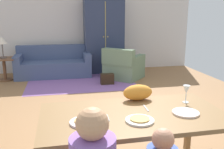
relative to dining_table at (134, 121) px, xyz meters
name	(u,v)px	position (x,y,z in m)	size (l,w,h in m)	color
ground_plane	(103,109)	(0.07, 2.11, -0.70)	(6.60, 6.60, 0.02)	#966A42
back_wall	(84,25)	(0.07, 5.47, 0.66)	(6.60, 0.10, 2.70)	silver
dining_table	(134,121)	(0.00, 0.00, 0.00)	(1.72, 0.92, 0.76)	olive
plate_near_man	(84,122)	(-0.47, -0.12, 0.08)	(0.25, 0.25, 0.02)	white
pizza_near_man	(84,121)	(-0.47, -0.12, 0.10)	(0.17, 0.17, 0.01)	#E3A24C
plate_near_child	(140,120)	(0.00, -0.18, 0.08)	(0.25, 0.25, 0.02)	white
pizza_near_child	(140,119)	(0.00, -0.18, 0.10)	(0.17, 0.17, 0.01)	tan
plate_near_woman	(186,113)	(0.47, -0.10, 0.08)	(0.25, 0.25, 0.02)	#F1DDCE
wine_glass	(186,90)	(0.62, 0.18, 0.21)	(0.07, 0.07, 0.19)	silver
fork	(108,118)	(-0.26, -0.05, 0.08)	(0.02, 0.15, 0.01)	silver
knife	(146,108)	(0.15, 0.10, 0.08)	(0.01, 0.17, 0.01)	silver
cat	(138,92)	(0.15, 0.36, 0.16)	(0.32, 0.16, 0.17)	orange
area_rug	(81,82)	(-0.17, 4.00, -0.68)	(2.60, 1.80, 0.01)	#8A5C9F
couch	(54,65)	(-0.83, 4.86, -0.39)	(1.98, 0.86, 0.82)	#435278
armchair	(123,67)	(0.96, 4.16, -0.37)	(1.21, 1.21, 0.82)	slate
armoire	(104,36)	(0.61, 5.08, 0.36)	(1.10, 0.59, 2.10)	#2A3350
side_table	(4,66)	(-2.06, 4.60, -0.31)	(0.56, 0.56, 0.58)	brown
table_lamp	(2,41)	(-2.06, 4.60, 0.32)	(0.26, 0.26, 0.54)	brown
handbag	(107,79)	(0.44, 3.70, -0.56)	(0.32, 0.16, 0.26)	black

